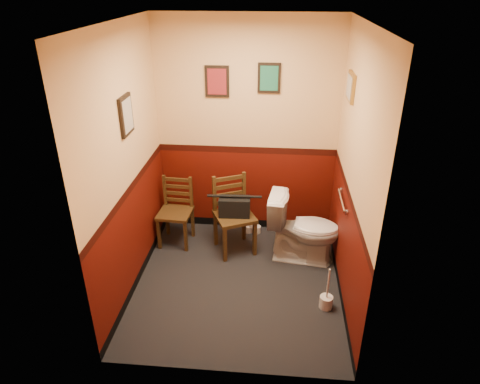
% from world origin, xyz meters
% --- Properties ---
extents(floor, '(2.20, 2.40, 0.00)m').
position_xyz_m(floor, '(0.00, 0.00, 0.00)').
color(floor, black).
rests_on(floor, ground).
extents(ceiling, '(2.20, 2.40, 0.00)m').
position_xyz_m(ceiling, '(0.00, 0.00, 2.70)').
color(ceiling, silver).
rests_on(ceiling, ground).
extents(wall_back, '(2.20, 0.00, 2.70)m').
position_xyz_m(wall_back, '(0.00, 1.20, 1.35)').
color(wall_back, '#4A0D06').
rests_on(wall_back, ground).
extents(wall_front, '(2.20, 0.00, 2.70)m').
position_xyz_m(wall_front, '(0.00, -1.20, 1.35)').
color(wall_front, '#4A0D06').
rests_on(wall_front, ground).
extents(wall_left, '(0.00, 2.40, 2.70)m').
position_xyz_m(wall_left, '(-1.10, 0.00, 1.35)').
color(wall_left, '#4A0D06').
rests_on(wall_left, ground).
extents(wall_right, '(0.00, 2.40, 2.70)m').
position_xyz_m(wall_right, '(1.10, 0.00, 1.35)').
color(wall_right, '#4A0D06').
rests_on(wall_right, ground).
extents(grab_bar, '(0.05, 0.56, 0.06)m').
position_xyz_m(grab_bar, '(1.07, 0.25, 0.95)').
color(grab_bar, silver).
rests_on(grab_bar, wall_right).
extents(framed_print_back_a, '(0.28, 0.04, 0.36)m').
position_xyz_m(framed_print_back_a, '(-0.35, 1.18, 1.95)').
color(framed_print_back_a, black).
rests_on(framed_print_back_a, wall_back).
extents(framed_print_back_b, '(0.26, 0.04, 0.34)m').
position_xyz_m(framed_print_back_b, '(0.25, 1.18, 2.00)').
color(framed_print_back_b, black).
rests_on(framed_print_back_b, wall_back).
extents(framed_print_left, '(0.04, 0.30, 0.38)m').
position_xyz_m(framed_print_left, '(-1.08, 0.10, 1.85)').
color(framed_print_left, black).
rests_on(framed_print_left, wall_left).
extents(framed_print_right, '(0.04, 0.34, 0.28)m').
position_xyz_m(framed_print_right, '(1.08, 0.60, 2.05)').
color(framed_print_right, olive).
rests_on(framed_print_right, wall_right).
extents(toilet, '(0.89, 0.57, 0.82)m').
position_xyz_m(toilet, '(0.72, 0.53, 0.41)').
color(toilet, white).
rests_on(toilet, floor).
extents(toilet_brush, '(0.13, 0.13, 0.48)m').
position_xyz_m(toilet_brush, '(0.93, -0.31, 0.08)').
color(toilet_brush, silver).
rests_on(toilet_brush, floor).
extents(chair_left, '(0.42, 0.42, 0.85)m').
position_xyz_m(chair_left, '(-0.85, 0.77, 0.42)').
color(chair_left, '#4D3317').
rests_on(chair_left, floor).
extents(chair_right, '(0.58, 0.58, 0.94)m').
position_xyz_m(chair_right, '(-0.12, 0.68, 0.47)').
color(chair_right, '#4D3317').
rests_on(chair_right, floor).
extents(handbag, '(0.37, 0.20, 0.27)m').
position_xyz_m(handbag, '(-0.10, 0.64, 0.61)').
color(handbag, black).
rests_on(handbag, chair_right).
extents(tp_stack, '(0.21, 0.11, 0.18)m').
position_xyz_m(tp_stack, '(0.10, 1.05, 0.08)').
color(tp_stack, silver).
rests_on(tp_stack, floor).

